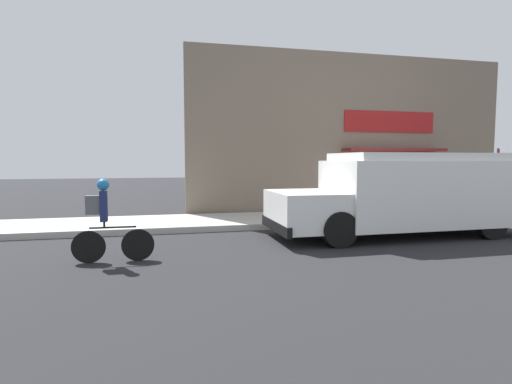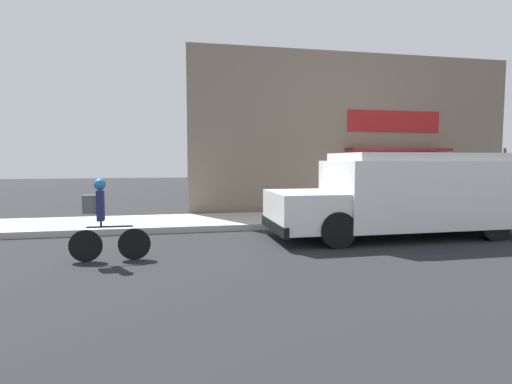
% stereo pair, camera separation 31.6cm
% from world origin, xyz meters
% --- Properties ---
extents(ground_plane, '(70.00, 70.00, 0.00)m').
position_xyz_m(ground_plane, '(0.00, 0.00, 0.00)').
color(ground_plane, '#232326').
extents(sidewalk, '(28.00, 2.62, 0.17)m').
position_xyz_m(sidewalk, '(0.00, 1.31, 0.09)').
color(sidewalk, '#ADAAA3').
rests_on(sidewalk, ground_plane).
extents(storefront, '(12.31, 0.97, 5.84)m').
position_xyz_m(storefront, '(0.05, 2.84, 2.91)').
color(storefront, '#756656').
rests_on(storefront, ground_plane).
extents(school_bus, '(6.66, 2.68, 2.15)m').
position_xyz_m(school_bus, '(-0.62, -1.59, 1.12)').
color(school_bus, white).
rests_on(school_bus, ground_plane).
extents(cyclist, '(1.54, 0.23, 1.62)m').
position_xyz_m(cyclist, '(-7.96, -2.75, 0.82)').
color(cyclist, black).
rests_on(cyclist, ground_plane).
extents(stop_sign_post, '(0.45, 0.45, 2.21)m').
position_xyz_m(stop_sign_post, '(4.28, 0.62, 1.65)').
color(stop_sign_post, slate).
rests_on(stop_sign_post, sidewalk).
extents(trash_bin, '(0.57, 0.57, 0.89)m').
position_xyz_m(trash_bin, '(1.75, 1.47, 0.62)').
color(trash_bin, '#38383D').
rests_on(trash_bin, sidewalk).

